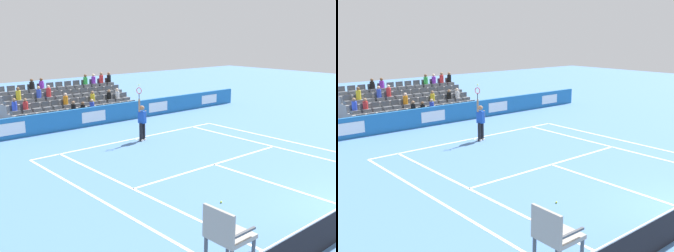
# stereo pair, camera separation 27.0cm
# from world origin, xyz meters

# --- Properties ---
(line_baseline) EXTENTS (10.97, 0.10, 0.01)m
(line_baseline) POSITION_xyz_m (0.00, -11.89, 0.00)
(line_baseline) COLOR white
(line_baseline) RESTS_ON ground
(line_service) EXTENTS (8.23, 0.10, 0.01)m
(line_service) POSITION_xyz_m (0.00, -6.40, 0.00)
(line_service) COLOR white
(line_service) RESTS_ON ground
(line_centre_service) EXTENTS (0.10, 6.40, 0.01)m
(line_centre_service) POSITION_xyz_m (0.00, -3.20, 0.00)
(line_centre_service) COLOR white
(line_centre_service) RESTS_ON ground
(line_singles_sideline_left) EXTENTS (0.10, 11.89, 0.01)m
(line_singles_sideline_left) POSITION_xyz_m (4.12, -5.95, 0.00)
(line_singles_sideline_left) COLOR white
(line_singles_sideline_left) RESTS_ON ground
(line_singles_sideline_right) EXTENTS (0.10, 11.89, 0.01)m
(line_singles_sideline_right) POSITION_xyz_m (-4.12, -5.95, 0.00)
(line_singles_sideline_right) COLOR white
(line_singles_sideline_right) RESTS_ON ground
(line_doubles_sideline_left) EXTENTS (0.10, 11.89, 0.01)m
(line_doubles_sideline_left) POSITION_xyz_m (5.49, -5.95, 0.00)
(line_doubles_sideline_left) COLOR white
(line_doubles_sideline_left) RESTS_ON ground
(line_doubles_sideline_right) EXTENTS (0.10, 11.89, 0.01)m
(line_doubles_sideline_right) POSITION_xyz_m (-5.49, -5.95, 0.00)
(line_doubles_sideline_right) COLOR white
(line_doubles_sideline_right) RESTS_ON ground
(line_centre_mark) EXTENTS (0.10, 0.20, 0.01)m
(line_centre_mark) POSITION_xyz_m (0.00, -11.79, 0.00)
(line_centre_mark) COLOR white
(line_centre_mark) RESTS_ON ground
(sponsor_barrier) EXTENTS (24.14, 0.22, 1.09)m
(sponsor_barrier) POSITION_xyz_m (-0.00, -15.94, 0.54)
(sponsor_barrier) COLOR #1E66AD
(sponsor_barrier) RESTS_ON ground
(tennis_player) EXTENTS (0.54, 0.42, 2.85)m
(tennis_player) POSITION_xyz_m (-0.07, -11.34, 0.99)
(tennis_player) COLOR black
(tennis_player) RESTS_ON ground
(umpire_chair) EXTENTS (0.70, 0.70, 2.34)m
(umpire_chair) POSITION_xyz_m (6.76, 0.10, 1.52)
(umpire_chair) COLOR #474C54
(umpire_chair) RESTS_ON ground
(stadium_stand) EXTENTS (8.06, 3.80, 2.60)m
(stadium_stand) POSITION_xyz_m (-0.00, -18.88, 0.69)
(stadium_stand) COLOR gray
(stadium_stand) RESTS_ON ground
(loose_tennis_ball) EXTENTS (0.07, 0.07, 0.07)m
(loose_tennis_ball) POSITION_xyz_m (2.71, -3.60, 0.03)
(loose_tennis_ball) COLOR #D1E533
(loose_tennis_ball) RESTS_ON ground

